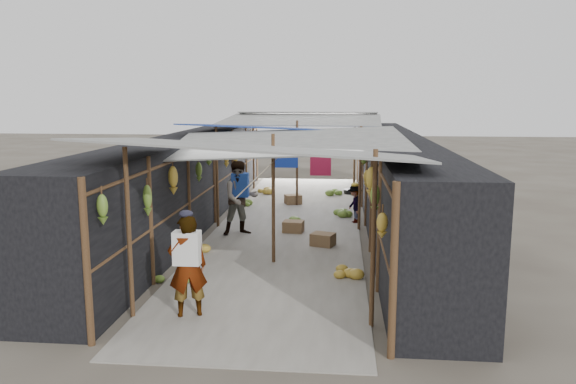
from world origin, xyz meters
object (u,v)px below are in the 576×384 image
(crate_near, at_px, (323,240))
(shopper_blue, at_px, (240,198))
(vendor_elderly, at_px, (188,266))
(vendor_seated, at_px, (355,204))
(black_basin, at_px, (351,192))

(crate_near, height_order, shopper_blue, shopper_blue)
(vendor_elderly, bearing_deg, crate_near, -134.61)
(shopper_blue, bearing_deg, vendor_seated, 3.95)
(vendor_elderly, distance_m, shopper_blue, 5.14)
(black_basin, bearing_deg, crate_near, -96.22)
(crate_near, xyz_separation_m, vendor_elderly, (-1.91, -4.25, 0.65))
(vendor_elderly, height_order, vendor_seated, vendor_elderly)
(crate_near, distance_m, vendor_seated, 2.53)
(black_basin, xyz_separation_m, vendor_seated, (0.00, -4.50, 0.43))
(crate_near, height_order, vendor_elderly, vendor_elderly)
(vendor_elderly, bearing_deg, black_basin, -123.87)
(shopper_blue, xyz_separation_m, vendor_seated, (2.77, 1.50, -0.39))
(black_basin, bearing_deg, shopper_blue, -114.80)
(black_basin, distance_m, shopper_blue, 6.65)
(crate_near, xyz_separation_m, black_basin, (0.75, 6.88, -0.07))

